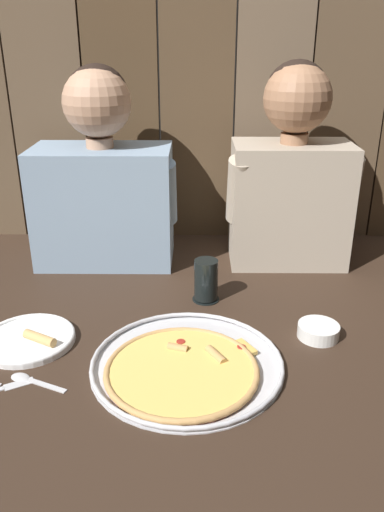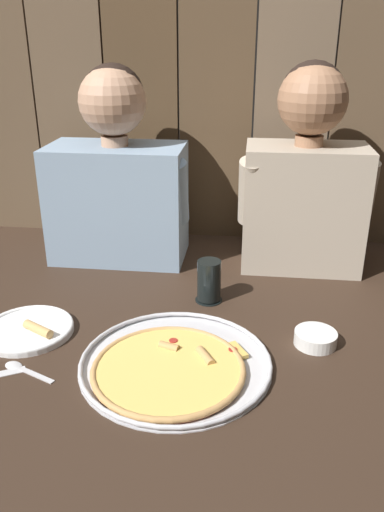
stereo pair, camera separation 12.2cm
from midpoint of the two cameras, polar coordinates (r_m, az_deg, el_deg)
name	(u,v)px [view 2 (the right image)]	position (r m, az deg, el deg)	size (l,w,h in m)	color
ground_plane	(189,343)	(1.22, 2.62, -9.72)	(3.20, 3.20, 0.00)	#332319
pizza_tray	(173,365)	(1.13, 1.03, -12.10)	(0.42, 0.42, 0.03)	silver
dinner_plate	(28,329)	(1.30, -15.14, -7.93)	(0.22, 0.22, 0.03)	white
drinking_glass	(209,281)	(1.38, 4.44, -2.88)	(0.07, 0.07, 0.12)	black
dipping_bowl	(315,337)	(1.26, 16.31, -8.75)	(0.10, 0.10, 0.03)	white
table_spoon	(21,367)	(1.18, -15.62, -11.92)	(0.14, 0.08, 0.01)	silver
diner_left	(117,175)	(1.60, -6.18, 8.85)	(0.45, 0.23, 0.59)	#849EB7
diner_right	(306,174)	(1.57, 14.75, 8.71)	(0.39, 0.21, 0.60)	#B2A38E
wooden_backdrop_wall	(217,37)	(1.74, 5.00, 23.04)	(2.19, 0.03, 1.31)	brown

